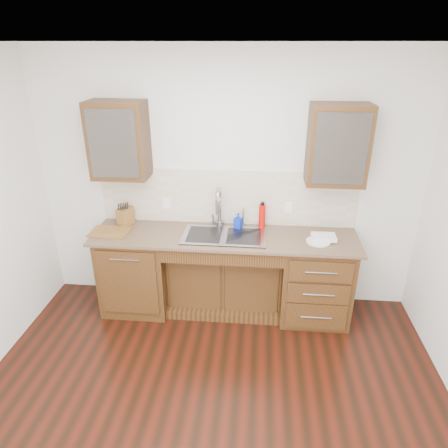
# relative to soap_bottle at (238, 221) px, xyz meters

# --- Properties ---
(ground) EXTENTS (4.00, 3.50, 0.10)m
(ground) POSITION_rel_soap_bottle_xyz_m (-0.13, -1.61, -1.04)
(ground) COLOR #340F07
(ceiling) EXTENTS (4.00, 3.50, 0.10)m
(ceiling) POSITION_rel_soap_bottle_xyz_m (-0.13, -1.61, 1.76)
(ceiling) COLOR white
(ceiling) RESTS_ON wall_back
(wall_back) EXTENTS (4.00, 0.10, 2.70)m
(wall_back) POSITION_rel_soap_bottle_xyz_m (-0.13, 0.19, 0.36)
(wall_back) COLOR white
(wall_back) RESTS_ON ground
(base_cabinet_left) EXTENTS (0.70, 0.62, 0.88)m
(base_cabinet_left) POSITION_rel_soap_bottle_xyz_m (-1.08, -0.17, -0.55)
(base_cabinet_left) COLOR #593014
(base_cabinet_left) RESTS_ON ground
(base_cabinet_center) EXTENTS (1.20, 0.44, 0.70)m
(base_cabinet_center) POSITION_rel_soap_bottle_xyz_m (-0.13, -0.08, -0.64)
(base_cabinet_center) COLOR #593014
(base_cabinet_center) RESTS_ON ground
(base_cabinet_right) EXTENTS (0.70, 0.62, 0.88)m
(base_cabinet_right) POSITION_rel_soap_bottle_xyz_m (0.82, -0.17, -0.55)
(base_cabinet_right) COLOR #593014
(base_cabinet_right) RESTS_ON ground
(countertop) EXTENTS (2.70, 0.65, 0.03)m
(countertop) POSITION_rel_soap_bottle_xyz_m (-0.13, -0.19, -0.10)
(countertop) COLOR #84705B
(countertop) RESTS_ON base_cabinet_left
(backsplash) EXTENTS (2.70, 0.02, 0.59)m
(backsplash) POSITION_rel_soap_bottle_xyz_m (-0.13, 0.13, 0.21)
(backsplash) COLOR beige
(backsplash) RESTS_ON wall_back
(sink) EXTENTS (0.84, 0.46, 0.19)m
(sink) POSITION_rel_soap_bottle_xyz_m (-0.13, -0.20, -0.17)
(sink) COLOR #9E9EA5
(sink) RESTS_ON countertop
(faucet) EXTENTS (0.04, 0.04, 0.40)m
(faucet) POSITION_rel_soap_bottle_xyz_m (-0.20, 0.03, 0.12)
(faucet) COLOR #999993
(faucet) RESTS_ON countertop
(filter_tap) EXTENTS (0.02, 0.02, 0.24)m
(filter_tap) POSITION_rel_soap_bottle_xyz_m (0.05, 0.04, 0.04)
(filter_tap) COLOR #999993
(filter_tap) RESTS_ON countertop
(upper_cabinet_left) EXTENTS (0.55, 0.34, 0.75)m
(upper_cabinet_left) POSITION_rel_soap_bottle_xyz_m (-1.18, -0.03, 0.83)
(upper_cabinet_left) COLOR #593014
(upper_cabinet_left) RESTS_ON wall_back
(upper_cabinet_right) EXTENTS (0.55, 0.34, 0.75)m
(upper_cabinet_right) POSITION_rel_soap_bottle_xyz_m (0.92, -0.03, 0.83)
(upper_cabinet_right) COLOR #593014
(upper_cabinet_right) RESTS_ON wall_back
(outlet_left) EXTENTS (0.08, 0.01, 0.12)m
(outlet_left) POSITION_rel_soap_bottle_xyz_m (-0.78, 0.11, 0.13)
(outlet_left) COLOR white
(outlet_left) RESTS_ON backsplash
(outlet_right) EXTENTS (0.08, 0.01, 0.12)m
(outlet_right) POSITION_rel_soap_bottle_xyz_m (0.52, 0.11, 0.13)
(outlet_right) COLOR white
(outlet_right) RESTS_ON backsplash
(soap_bottle) EXTENTS (0.10, 0.10, 0.17)m
(soap_bottle) POSITION_rel_soap_bottle_xyz_m (0.00, 0.00, 0.00)
(soap_bottle) COLOR #0C2CBB
(soap_bottle) RESTS_ON countertop
(water_bottle) EXTENTS (0.08, 0.08, 0.26)m
(water_bottle) POSITION_rel_soap_bottle_xyz_m (0.25, 0.04, 0.04)
(water_bottle) COLOR red
(water_bottle) RESTS_ON countertop
(plate) EXTENTS (0.26, 0.26, 0.01)m
(plate) POSITION_rel_soap_bottle_xyz_m (0.80, -0.25, -0.08)
(plate) COLOR silver
(plate) RESTS_ON countertop
(dish_towel) EXTENTS (0.24, 0.17, 0.04)m
(dish_towel) POSITION_rel_soap_bottle_xyz_m (0.86, -0.20, -0.05)
(dish_towel) COLOR white
(dish_towel) RESTS_ON plate
(knife_block) EXTENTS (0.16, 0.20, 0.19)m
(knife_block) POSITION_rel_soap_bottle_xyz_m (-1.21, -0.01, 0.01)
(knife_block) COLOR olive
(knife_block) RESTS_ON countertop
(cutting_board) EXTENTS (0.40, 0.28, 0.02)m
(cutting_board) POSITION_rel_soap_bottle_xyz_m (-1.31, -0.23, -0.08)
(cutting_board) COLOR brown
(cutting_board) RESTS_ON countertop
(cup_left_a) EXTENTS (0.14, 0.14, 0.09)m
(cup_left_a) POSITION_rel_soap_bottle_xyz_m (-1.30, -0.03, 0.78)
(cup_left_a) COLOR white
(cup_left_a) RESTS_ON upper_cabinet_left
(cup_left_b) EXTENTS (0.13, 0.13, 0.10)m
(cup_left_b) POSITION_rel_soap_bottle_xyz_m (-1.11, -0.03, 0.78)
(cup_left_b) COLOR white
(cup_left_b) RESTS_ON upper_cabinet_left
(cup_right_a) EXTENTS (0.14, 0.14, 0.09)m
(cup_right_a) POSITION_rel_soap_bottle_xyz_m (0.80, -0.03, 0.77)
(cup_right_a) COLOR white
(cup_right_a) RESTS_ON upper_cabinet_right
(cup_right_b) EXTENTS (0.12, 0.12, 0.09)m
(cup_right_b) POSITION_rel_soap_bottle_xyz_m (1.07, -0.03, 0.77)
(cup_right_b) COLOR silver
(cup_right_b) RESTS_ON upper_cabinet_right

